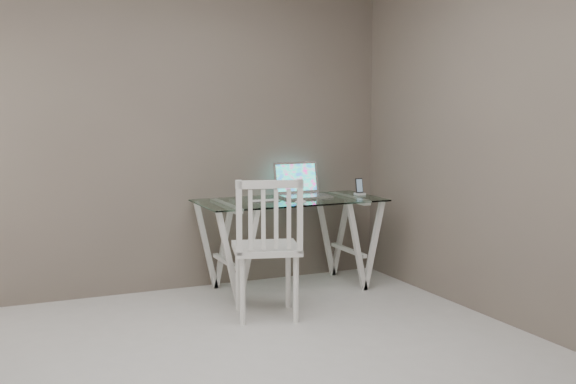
% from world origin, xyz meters
% --- Properties ---
extents(room, '(4.50, 4.52, 2.71)m').
position_xyz_m(room, '(-0.06, 0.02, 1.72)').
color(room, '#B7B4B0').
rests_on(room, ground).
extents(desk, '(1.50, 0.70, 0.75)m').
position_xyz_m(desk, '(1.01, 1.85, 0.38)').
color(desk, silver).
rests_on(desk, ground).
extents(chair, '(0.57, 0.57, 1.01)m').
position_xyz_m(chair, '(0.52, 1.16, 0.56)').
color(chair, silver).
rests_on(chair, ground).
extents(laptop, '(0.40, 0.34, 0.28)m').
position_xyz_m(laptop, '(1.18, 2.01, 0.81)').
color(laptop, silver).
rests_on(laptop, desk).
extents(keyboard, '(0.25, 0.11, 0.01)m').
position_xyz_m(keyboard, '(0.78, 1.85, 0.75)').
color(keyboard, silver).
rests_on(keyboard, desk).
extents(mouse, '(0.10, 0.06, 0.03)m').
position_xyz_m(mouse, '(0.98, 1.58, 0.76)').
color(mouse, white).
rests_on(mouse, desk).
extents(phone_dock, '(0.08, 0.08, 0.14)m').
position_xyz_m(phone_dock, '(1.68, 1.88, 0.79)').
color(phone_dock, white).
rests_on(phone_dock, desk).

